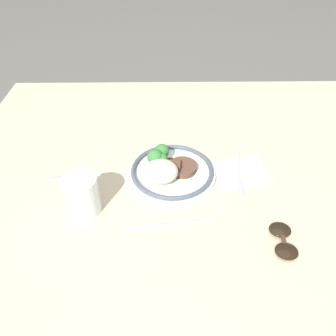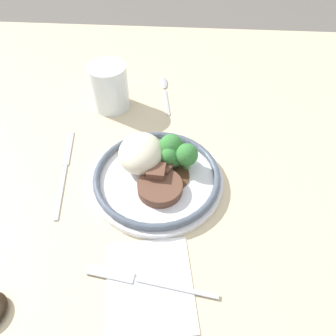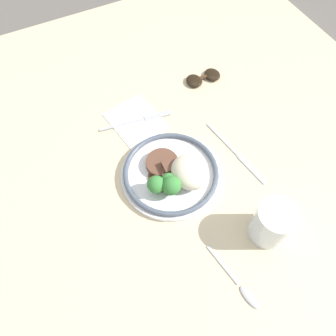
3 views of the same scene
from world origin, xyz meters
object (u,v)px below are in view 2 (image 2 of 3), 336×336
object	(u,v)px
juice_glass	(109,88)
spoon	(164,87)
plate	(156,170)
knife	(65,168)
fork	(138,280)

from	to	relation	value
juice_glass	spoon	bearing A→B (deg)	-55.62
plate	knife	bearing A→B (deg)	85.97
knife	spoon	xyz separation A→B (m)	(0.27, -0.17, 0.00)
juice_glass	plate	bearing A→B (deg)	-149.95
plate	juice_glass	distance (m)	0.24
fork	knife	xyz separation A→B (m)	(0.21, 0.16, -0.00)
fork	plate	bearing A→B (deg)	-83.94
plate	fork	world-z (taller)	plate
fork	spoon	distance (m)	0.48
knife	spoon	distance (m)	0.32
fork	spoon	xyz separation A→B (m)	(0.48, -0.00, -0.00)
spoon	fork	bearing A→B (deg)	170.63
juice_glass	knife	distance (m)	0.21
juice_glass	spoon	size ratio (longest dim) A/B	0.65
plate	fork	bearing A→B (deg)	177.61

